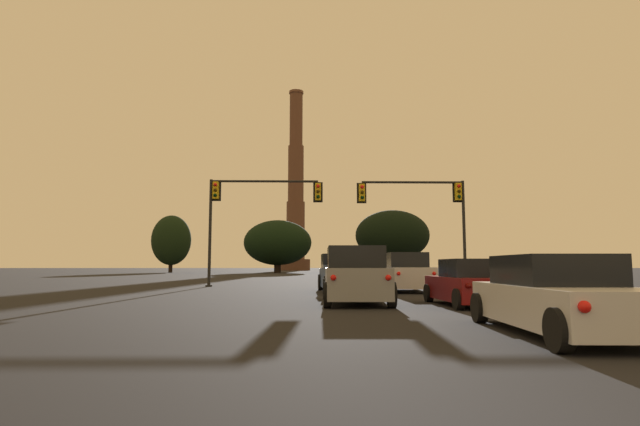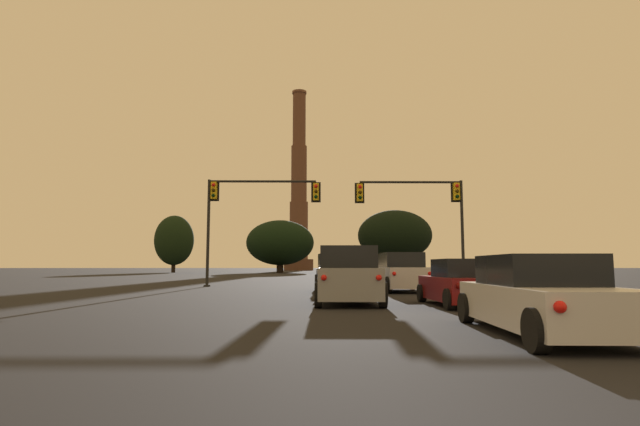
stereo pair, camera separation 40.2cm
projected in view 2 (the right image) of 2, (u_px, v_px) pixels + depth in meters
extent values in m
cube|color=maroon|center=(461.00, 289.00, 15.50)|extent=(1.81, 4.04, 0.72)
cube|color=black|center=(464.00, 268.00, 15.17)|extent=(1.60, 1.94, 0.55)
cylinder|color=black|center=(422.00, 293.00, 17.06)|extent=(0.23, 0.60, 0.60)
cylinder|color=black|center=(470.00, 293.00, 17.12)|extent=(0.23, 0.60, 0.60)
cylinder|color=black|center=(449.00, 299.00, 13.83)|extent=(0.23, 0.60, 0.60)
cylinder|color=black|center=(509.00, 299.00, 13.89)|extent=(0.23, 0.60, 0.60)
sphere|color=#500705|center=(459.00, 286.00, 13.49)|extent=(0.17, 0.17, 0.17)
sphere|color=#500705|center=(508.00, 286.00, 13.53)|extent=(0.17, 0.17, 0.17)
cube|color=silver|center=(543.00, 305.00, 8.89)|extent=(1.97, 4.67, 0.70)
cube|color=black|center=(536.00, 270.00, 9.18)|extent=(1.70, 2.26, 0.55)
cylinder|color=black|center=(466.00, 308.00, 10.78)|extent=(0.24, 0.65, 0.64)
cylinder|color=black|center=(548.00, 308.00, 10.73)|extent=(0.24, 0.65, 0.64)
cylinder|color=black|center=(536.00, 331.00, 7.00)|extent=(0.24, 0.65, 0.64)
sphere|color=red|center=(560.00, 307.00, 6.62)|extent=(0.17, 0.17, 0.17)
cube|color=navy|center=(340.00, 278.00, 23.12)|extent=(2.22, 5.48, 0.88)
cube|color=black|center=(337.00, 261.00, 24.94)|extent=(1.91, 1.87, 0.72)
cube|color=navy|center=(322.00, 267.00, 21.75)|extent=(0.20, 2.43, 0.16)
cube|color=navy|center=(364.00, 267.00, 21.84)|extent=(0.20, 2.43, 0.16)
cylinder|color=black|center=(317.00, 282.00, 25.23)|extent=(0.25, 0.81, 0.80)
cylinder|color=black|center=(356.00, 282.00, 25.32)|extent=(0.25, 0.81, 0.80)
cylinder|color=black|center=(322.00, 286.00, 20.86)|extent=(0.25, 0.81, 0.80)
cylinder|color=black|center=(368.00, 286.00, 20.95)|extent=(0.25, 0.81, 0.80)
sphere|color=red|center=(326.00, 275.00, 20.40)|extent=(0.17, 0.17, 0.17)
sphere|color=red|center=(366.00, 275.00, 20.47)|extent=(0.17, 0.17, 0.17)
cube|color=silver|center=(401.00, 277.00, 24.04)|extent=(2.03, 4.84, 0.95)
cube|color=black|center=(401.00, 260.00, 24.24)|extent=(1.85, 2.84, 0.70)
cylinder|color=black|center=(376.00, 282.00, 25.89)|extent=(0.24, 0.77, 0.76)
cylinder|color=black|center=(412.00, 282.00, 25.95)|extent=(0.24, 0.77, 0.76)
cylinder|color=black|center=(389.00, 285.00, 22.06)|extent=(0.24, 0.77, 0.76)
cylinder|color=black|center=(431.00, 285.00, 22.12)|extent=(0.24, 0.77, 0.76)
sphere|color=red|center=(394.00, 274.00, 21.63)|extent=(0.17, 0.17, 0.17)
sphere|color=red|center=(430.00, 274.00, 21.68)|extent=(0.17, 0.17, 0.17)
cube|color=gray|center=(347.00, 282.00, 16.51)|extent=(2.00, 4.83, 0.95)
cube|color=black|center=(347.00, 257.00, 16.72)|extent=(1.83, 2.83, 0.70)
cylinder|color=black|center=(320.00, 289.00, 18.40)|extent=(0.23, 0.76, 0.76)
cylinder|color=black|center=(371.00, 289.00, 18.38)|extent=(0.23, 0.76, 0.76)
cylinder|color=black|center=(318.00, 295.00, 14.57)|extent=(0.23, 0.76, 0.76)
cylinder|color=black|center=(383.00, 295.00, 14.56)|extent=(0.23, 0.76, 0.76)
sphere|color=red|center=(324.00, 278.00, 14.13)|extent=(0.17, 0.17, 0.17)
sphere|color=red|center=(379.00, 278.00, 14.12)|extent=(0.17, 0.17, 0.17)
cylinder|color=black|center=(208.00, 233.00, 30.00)|extent=(0.18, 0.18, 6.45)
cylinder|color=black|center=(207.00, 286.00, 29.66)|extent=(0.40, 0.40, 0.10)
cube|color=yellow|center=(214.00, 191.00, 30.27)|extent=(0.34, 0.34, 1.04)
cube|color=black|center=(215.00, 191.00, 30.45)|extent=(0.58, 0.03, 1.25)
sphere|color=red|center=(213.00, 185.00, 30.11)|extent=(0.22, 0.22, 0.22)
sphere|color=#352604|center=(213.00, 190.00, 30.08)|extent=(0.22, 0.22, 0.22)
sphere|color=black|center=(213.00, 195.00, 30.05)|extent=(0.22, 0.22, 0.22)
cylinder|color=black|center=(263.00, 181.00, 30.35)|extent=(6.49, 0.14, 0.14)
sphere|color=black|center=(209.00, 181.00, 30.33)|extent=(0.18, 0.18, 0.18)
cube|color=yellow|center=(316.00, 192.00, 30.31)|extent=(0.34, 0.34, 1.04)
cube|color=black|center=(316.00, 192.00, 30.49)|extent=(0.58, 0.03, 1.25)
sphere|color=red|center=(316.00, 186.00, 30.16)|extent=(0.22, 0.22, 0.22)
sphere|color=#352604|center=(316.00, 191.00, 30.12)|extent=(0.22, 0.22, 0.22)
sphere|color=black|center=(316.00, 197.00, 30.09)|extent=(0.22, 0.22, 0.22)
cylinder|color=black|center=(462.00, 233.00, 29.78)|extent=(0.18, 0.18, 6.36)
cylinder|color=black|center=(464.00, 286.00, 29.45)|extent=(0.40, 0.40, 0.10)
cube|color=yellow|center=(456.00, 192.00, 30.04)|extent=(0.34, 0.34, 1.04)
cube|color=black|center=(456.00, 192.00, 30.22)|extent=(0.58, 0.03, 1.25)
sphere|color=red|center=(457.00, 186.00, 29.89)|extent=(0.22, 0.22, 0.22)
sphere|color=#352604|center=(457.00, 191.00, 29.85)|extent=(0.22, 0.22, 0.22)
sphere|color=black|center=(457.00, 196.00, 29.82)|extent=(0.22, 0.22, 0.22)
cylinder|color=black|center=(410.00, 182.00, 30.08)|extent=(6.12, 0.14, 0.14)
sphere|color=black|center=(461.00, 182.00, 30.11)|extent=(0.18, 0.18, 0.18)
cube|color=yellow|center=(360.00, 193.00, 29.99)|extent=(0.34, 0.34, 1.04)
cube|color=black|center=(360.00, 193.00, 30.17)|extent=(0.58, 0.03, 1.25)
sphere|color=red|center=(360.00, 187.00, 29.83)|extent=(0.22, 0.22, 0.22)
sphere|color=#352604|center=(360.00, 192.00, 29.80)|extent=(0.22, 0.22, 0.22)
sphere|color=black|center=(360.00, 197.00, 29.77)|extent=(0.22, 0.22, 0.22)
cylinder|color=#523427|center=(299.00, 265.00, 138.20)|extent=(8.17, 8.17, 3.07)
cylinder|color=brown|center=(299.00, 230.00, 139.21)|extent=(5.11, 5.11, 16.05)
cylinder|color=brown|center=(299.00, 174.00, 140.91)|extent=(4.39, 4.39, 16.05)
cylinder|color=brown|center=(299.00, 119.00, 142.60)|extent=(3.68, 3.68, 16.05)
cylinder|color=brown|center=(299.00, 93.00, 143.41)|extent=(4.12, 4.12, 0.70)
cylinder|color=black|center=(173.00, 266.00, 91.96)|extent=(0.72, 0.72, 2.53)
ellipsoid|color=black|center=(174.00, 240.00, 92.45)|extent=(7.22, 6.50, 9.21)
cylinder|color=black|center=(395.00, 264.00, 88.69)|extent=(1.32, 1.32, 3.30)
ellipsoid|color=black|center=(395.00, 235.00, 89.22)|extent=(13.22, 11.90, 9.03)
cylinder|color=black|center=(280.00, 266.00, 90.03)|extent=(1.23, 1.23, 2.38)
ellipsoid|color=black|center=(280.00, 243.00, 90.48)|extent=(12.27, 11.04, 8.14)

